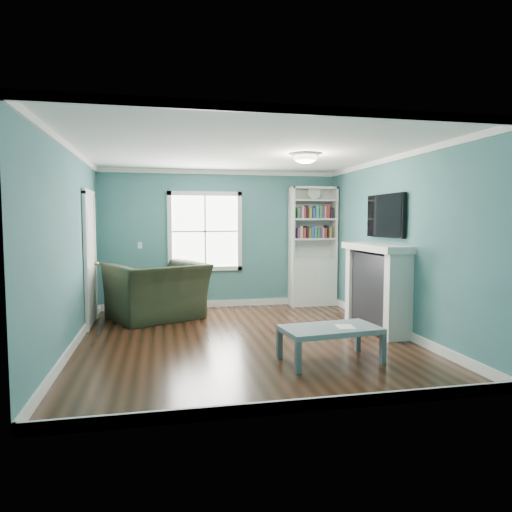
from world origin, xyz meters
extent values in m
plane|color=black|center=(0.00, 0.00, 0.00)|extent=(5.00, 5.00, 0.00)
plane|color=#376A68|center=(0.00, 2.50, 1.30)|extent=(4.50, 0.00, 4.50)
plane|color=#376A68|center=(0.00, -2.50, 1.30)|extent=(4.50, 0.00, 4.50)
plane|color=#376A68|center=(-2.25, 0.00, 1.30)|extent=(0.00, 5.00, 5.00)
plane|color=#376A68|center=(2.25, 0.00, 1.30)|extent=(0.00, 5.00, 5.00)
plane|color=white|center=(0.00, 0.00, 2.60)|extent=(5.00, 5.00, 0.00)
cube|color=white|center=(0.00, 2.48, 0.06)|extent=(4.50, 0.03, 0.12)
cube|color=white|center=(0.00, -2.48, 0.06)|extent=(4.50, 0.03, 0.12)
cube|color=white|center=(-2.23, 0.00, 0.06)|extent=(0.03, 5.00, 0.12)
cube|color=white|center=(2.23, 0.00, 0.06)|extent=(0.03, 5.00, 0.12)
cube|color=white|center=(0.00, 2.48, 2.56)|extent=(4.50, 0.04, 0.08)
cube|color=white|center=(0.00, -2.48, 2.56)|extent=(4.50, 0.04, 0.08)
cube|color=white|center=(-2.23, 0.00, 2.56)|extent=(0.04, 5.00, 0.08)
cube|color=white|center=(2.23, 0.00, 2.56)|extent=(0.04, 5.00, 0.08)
cube|color=white|center=(-0.30, 2.50, 1.45)|extent=(1.24, 0.01, 1.34)
cube|color=white|center=(-0.96, 2.48, 1.45)|extent=(0.08, 0.06, 1.50)
cube|color=white|center=(0.36, 2.48, 1.45)|extent=(0.08, 0.06, 1.50)
cube|color=white|center=(-0.30, 2.48, 0.74)|extent=(1.40, 0.06, 0.08)
cube|color=white|center=(-0.30, 2.48, 2.16)|extent=(1.40, 0.06, 0.08)
cube|color=white|center=(-0.30, 2.48, 1.45)|extent=(1.24, 0.03, 0.03)
cube|color=white|center=(-0.30, 2.48, 1.45)|extent=(0.03, 0.03, 1.34)
cube|color=silver|center=(1.77, 2.30, 0.45)|extent=(0.90, 0.35, 0.90)
cube|color=silver|center=(1.34, 2.30, 1.60)|extent=(0.04, 0.35, 1.40)
cube|color=silver|center=(2.20, 2.30, 1.60)|extent=(0.04, 0.35, 1.40)
cube|color=silver|center=(1.77, 2.46, 1.60)|extent=(0.90, 0.02, 1.40)
cube|color=silver|center=(1.77, 2.30, 2.28)|extent=(0.90, 0.35, 0.04)
cube|color=silver|center=(1.77, 2.30, 0.92)|extent=(0.84, 0.33, 0.03)
cube|color=silver|center=(1.77, 2.30, 1.30)|extent=(0.84, 0.33, 0.03)
cube|color=silver|center=(1.77, 2.30, 1.68)|extent=(0.84, 0.33, 0.03)
cube|color=silver|center=(1.77, 2.30, 2.04)|extent=(0.84, 0.33, 0.03)
cube|color=#593366|center=(1.77, 2.28, 1.43)|extent=(0.70, 0.25, 0.22)
cube|color=tan|center=(1.77, 2.28, 1.81)|extent=(0.70, 0.25, 0.22)
cylinder|color=beige|center=(1.77, 2.25, 2.19)|extent=(0.26, 0.06, 0.26)
cube|color=black|center=(2.09, 0.20, 0.60)|extent=(0.30, 1.20, 1.10)
cube|color=black|center=(2.07, 0.20, 0.40)|extent=(0.22, 0.65, 0.70)
cube|color=silver|center=(2.07, -0.47, 0.60)|extent=(0.36, 0.16, 1.20)
cube|color=silver|center=(2.07, 0.87, 0.60)|extent=(0.36, 0.16, 1.20)
cube|color=silver|center=(2.05, 0.20, 1.25)|extent=(0.44, 1.58, 0.10)
cube|color=black|center=(2.20, 0.20, 1.72)|extent=(0.06, 1.10, 0.65)
cube|color=silver|center=(-2.23, 1.40, 1.02)|extent=(0.04, 0.80, 2.05)
cube|color=white|center=(-2.22, 0.95, 1.02)|extent=(0.05, 0.08, 2.13)
cube|color=white|center=(-2.22, 1.85, 1.02)|extent=(0.05, 0.08, 2.13)
cube|color=white|center=(-2.22, 1.40, 2.09)|extent=(0.05, 0.98, 0.08)
sphere|color=#BF8C3F|center=(-2.17, 1.70, 0.95)|extent=(0.07, 0.07, 0.07)
ellipsoid|color=white|center=(0.90, 0.10, 2.54)|extent=(0.34, 0.34, 0.15)
cylinder|color=white|center=(0.90, 0.10, 2.58)|extent=(0.38, 0.38, 0.03)
cube|color=white|center=(-1.50, 2.48, 1.20)|extent=(0.08, 0.01, 0.12)
imported|color=#242D1C|center=(-1.19, 1.60, 0.64)|extent=(1.72, 1.49, 1.27)
cube|color=#4C565B|center=(0.32, -1.51, 0.17)|extent=(0.07, 0.07, 0.35)
cube|color=#4C565B|center=(1.38, -1.39, 0.17)|extent=(0.07, 0.07, 0.35)
cube|color=#4C565B|center=(0.25, -0.96, 0.17)|extent=(0.07, 0.07, 0.35)
cube|color=#4C565B|center=(1.31, -0.84, 0.17)|extent=(0.07, 0.07, 0.35)
cube|color=slate|center=(0.81, -1.17, 0.38)|extent=(1.19, 0.74, 0.06)
cube|color=white|center=(0.99, -1.20, 0.41)|extent=(0.23, 0.28, 0.00)
camera|label=1|loc=(-1.12, -6.15, 1.66)|focal=32.00mm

